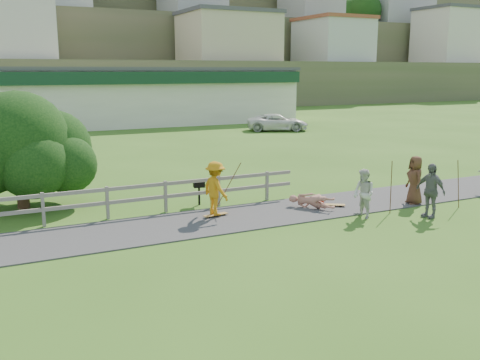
{
  "coord_description": "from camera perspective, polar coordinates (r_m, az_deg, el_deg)",
  "views": [
    {
      "loc": [
        -7.6,
        -13.93,
        4.83
      ],
      "look_at": [
        0.23,
        2.0,
        1.17
      ],
      "focal_mm": 40.0,
      "sensor_mm": 36.0,
      "label": 1
    }
  ],
  "objects": [
    {
      "name": "spectator_a",
      "position": [
        18.14,
        13.06,
        -1.45
      ],
      "size": [
        0.63,
        0.81,
        1.64
      ],
      "primitive_type": "imported",
      "rotation": [
        0.0,
        0.0,
        4.73
      ],
      "color": "silver",
      "rests_on": "ground"
    },
    {
      "name": "car_silver",
      "position": [
        40.97,
        -20.44,
        5.16
      ],
      "size": [
        4.41,
        1.61,
        1.44
      ],
      "primitive_type": "imported",
      "rotation": [
        0.0,
        0.0,
        1.55
      ],
      "color": "silver",
      "rests_on": "ground"
    },
    {
      "name": "ground",
      "position": [
        16.59,
        2.36,
        -5.3
      ],
      "size": [
        260.0,
        260.0,
        0.0
      ],
      "primitive_type": "plane",
      "color": "#36611B",
      "rests_on": "ground"
    },
    {
      "name": "car_white",
      "position": [
        43.62,
        4.03,
        6.15
      ],
      "size": [
        5.39,
        4.0,
        1.36
      ],
      "primitive_type": "imported",
      "rotation": [
        0.0,
        0.0,
        1.17
      ],
      "color": "silver",
      "rests_on": "ground"
    },
    {
      "name": "skater_fallen",
      "position": [
        19.03,
        7.64,
        -2.24
      ],
      "size": [
        1.57,
        1.27,
        0.6
      ],
      "primitive_type": "imported",
      "rotation": [
        0.0,
        0.0,
        0.61
      ],
      "color": "#A96D5D",
      "rests_on": "ground"
    },
    {
      "name": "strip_mall",
      "position": [
        50.27,
        -12.97,
        8.78
      ],
      "size": [
        32.5,
        10.75,
        5.1
      ],
      "color": "beige",
      "rests_on": "ground"
    },
    {
      "name": "longboard_fallen",
      "position": [
        19.46,
        9.74,
        -2.74
      ],
      "size": [
        0.92,
        0.7,
        0.1
      ],
      "primitive_type": null,
      "rotation": [
        0.0,
        0.0,
        -0.57
      ],
      "color": "olive",
      "rests_on": "ground"
    },
    {
      "name": "fence",
      "position": [
        17.96,
        -15.91,
        -2.04
      ],
      "size": [
        15.05,
        0.1,
        1.1
      ],
      "color": "#68635C",
      "rests_on": "ground"
    },
    {
      "name": "longboard_rider",
      "position": [
        17.91,
        -2.6,
        -3.86
      ],
      "size": [
        0.89,
        0.35,
        0.1
      ],
      "primitive_type": null,
      "rotation": [
        0.0,
        0.0,
        0.16
      ],
      "color": "olive",
      "rests_on": "ground"
    },
    {
      "name": "skater_rider",
      "position": [
        17.7,
        -2.63,
        -1.2
      ],
      "size": [
        0.9,
        1.28,
        1.8
      ],
      "primitive_type": "imported",
      "rotation": [
        0.0,
        0.0,
        1.79
      ],
      "color": "#BF7B12",
      "rests_on": "ground"
    },
    {
      "name": "pole_spec_left",
      "position": [
        18.93,
        15.81,
        -0.75
      ],
      "size": [
        0.03,
        0.03,
        1.83
      ],
      "primitive_type": "cylinder",
      "color": "#553422",
      "rests_on": "ground"
    },
    {
      "name": "helmet",
      "position": [
        19.68,
        8.52,
        -2.22
      ],
      "size": [
        0.32,
        0.32,
        0.32
      ],
      "primitive_type": "sphere",
      "color": "red",
      "rests_on": "ground"
    },
    {
      "name": "spectator_c",
      "position": [
        20.48,
        18.15,
        -0.02
      ],
      "size": [
        0.81,
        1.01,
        1.79
      ],
      "primitive_type": "imported",
      "rotation": [
        0.0,
        0.0,
        4.4
      ],
      "color": "#523120",
      "rests_on": "ground"
    },
    {
      "name": "pole_spec_right",
      "position": [
        20.44,
        22.26,
        -0.39
      ],
      "size": [
        0.03,
        0.03,
        1.75
      ],
      "primitive_type": "cylinder",
      "color": "#553422",
      "rests_on": "ground"
    },
    {
      "name": "hillside",
      "position": [
        105.94,
        -22.89,
        15.95
      ],
      "size": [
        220.0,
        67.0,
        47.5
      ],
      "color": "#495733",
      "rests_on": "ground"
    },
    {
      "name": "tree",
      "position": [
        20.34,
        -22.36,
        1.3
      ],
      "size": [
        5.69,
        5.69,
        2.98
      ],
      "primitive_type": null,
      "color": "black",
      "rests_on": "ground"
    },
    {
      "name": "pole_rider",
      "position": [
        18.27,
        -1.41,
        -0.42
      ],
      "size": [
        0.03,
        0.03,
        2.02
      ],
      "primitive_type": "cylinder",
      "color": "#553422",
      "rests_on": "ground"
    },
    {
      "name": "bbq",
      "position": [
        19.5,
        -4.38,
        -1.41
      ],
      "size": [
        0.47,
        0.4,
        0.88
      ],
      "primitive_type": null,
      "rotation": [
        0.0,
        0.0,
        -0.24
      ],
      "color": "black",
      "rests_on": "ground"
    },
    {
      "name": "path",
      "position": [
        17.86,
        0.05,
        -3.99
      ],
      "size": [
        34.0,
        3.0,
        0.04
      ],
      "primitive_type": "cube",
      "color": "#3D3D3F",
      "rests_on": "ground"
    },
    {
      "name": "spectator_b",
      "position": [
        18.79,
        19.64,
        -1.07
      ],
      "size": [
        0.61,
        1.13,
        1.83
      ],
      "primitive_type": "imported",
      "rotation": [
        0.0,
        0.0,
        4.87
      ],
      "color": "slate",
      "rests_on": "ground"
    }
  ]
}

